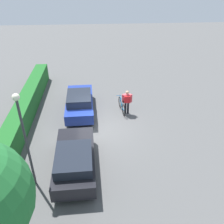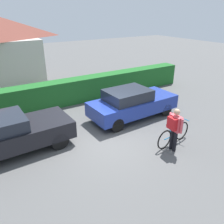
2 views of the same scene
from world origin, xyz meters
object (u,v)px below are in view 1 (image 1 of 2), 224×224
Objects in this scene: parked_car_far at (80,102)px; bicycle at (122,106)px; parked_car_near at (75,159)px; street_lamp at (24,131)px; person_rider at (127,100)px.

parked_car_far is 2.36× the size of bicycle.
street_lamp reaches higher than parked_car_near.
bicycle is 0.73m from person_rider.
street_lamp is at bearing 142.83° from bicycle.
parked_car_near is at bearing 148.80° from person_rider.
bicycle is at bearing -37.17° from street_lamp.
parked_car_near is 2.30× the size of bicycle.
bicycle is at bearing -27.16° from parked_car_near.
bicycle is 1.11× the size of person_rider.
person_rider is at bearing -40.56° from street_lamp.
bicycle is at bearing -91.22° from parked_car_far.
person_rider is at bearing -140.07° from bicycle.
street_lamp reaches higher than person_rider.
person_rider reaches higher than bicycle.
person_rider is 0.37× the size of street_lamp.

